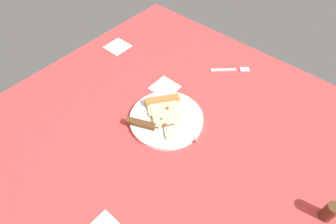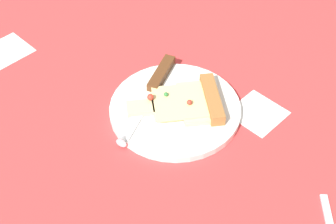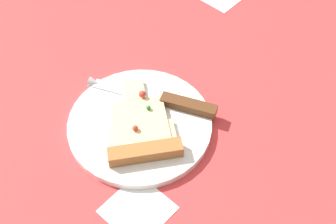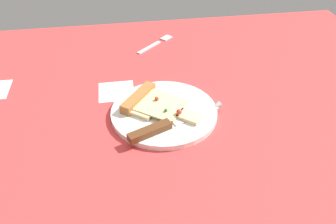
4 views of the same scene
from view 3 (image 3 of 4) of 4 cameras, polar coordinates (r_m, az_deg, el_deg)
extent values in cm
cube|color=#D13838|center=(86.60, -3.55, 4.02)|extent=(126.03, 126.03, 3.00)
cube|color=white|center=(69.57, -3.88, -12.36)|extent=(9.00, 9.00, 0.20)
cylinder|color=white|center=(77.11, -3.61, -1.58)|extent=(24.81, 24.81, 1.36)
cube|color=beige|center=(73.81, -3.22, -3.48)|extent=(12.38, 11.46, 1.00)
cube|color=beige|center=(77.09, -3.81, -0.18)|extent=(9.12, 8.83, 1.00)
cube|color=beige|center=(80.29, -4.30, 2.58)|extent=(6.02, 6.32, 1.00)
cube|color=#EDD88C|center=(75.05, -3.58, -1.34)|extent=(13.39, 13.53, 0.30)
cube|color=#9E6633|center=(71.63, -2.90, -5.14)|extent=(11.10, 9.37, 2.20)
sphere|color=red|center=(73.60, -4.21, -2.07)|extent=(0.98, 0.98, 0.98)
sphere|color=red|center=(77.96, -3.30, 2.30)|extent=(1.26, 1.26, 1.26)
sphere|color=#2D7A38|center=(76.26, -2.52, 0.57)|extent=(0.80, 0.80, 0.80)
cube|color=silver|center=(81.03, -5.52, 2.68)|extent=(6.59, 11.81, 0.30)
cone|color=silver|center=(83.04, -9.35, 3.67)|extent=(2.63, 2.63, 2.00)
cube|color=#593319|center=(77.74, 2.63, 0.85)|extent=(5.98, 10.05, 1.60)
camera|label=1|loc=(1.08, -4.07, 58.51)|focal=30.52mm
camera|label=2|loc=(0.84, -72.04, 27.46)|focal=53.49mm
camera|label=4|loc=(0.99, 35.20, 38.21)|focal=37.14mm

